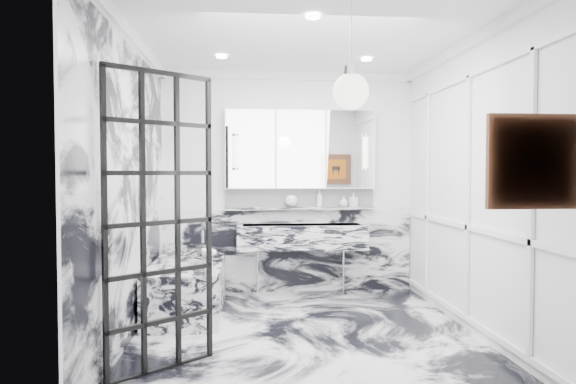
{
  "coord_description": "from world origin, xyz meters",
  "views": [
    {
      "loc": [
        -0.55,
        -4.75,
        1.52
      ],
      "look_at": [
        -0.11,
        0.5,
        1.32
      ],
      "focal_mm": 32.0,
      "sensor_mm": 36.0,
      "label": 1
    }
  ],
  "objects": [
    {
      "name": "subway_tile",
      "position": [
        0.15,
        1.78,
        1.21
      ],
      "size": [
        1.9,
        0.03,
        0.23
      ],
      "primitive_type": "cube",
      "color": "white",
      "rests_on": "wall_back"
    },
    {
      "name": "crittall_door",
      "position": [
        -1.19,
        -0.78,
        1.14
      ],
      "size": [
        0.72,
        0.57,
        2.28
      ],
      "primitive_type": null,
      "rotation": [
        0.0,
        0.0,
        0.67
      ],
      "color": "black",
      "rests_on": "floor"
    },
    {
      "name": "flower_vase",
      "position": [
        -0.91,
        0.25,
        0.61
      ],
      "size": [
        0.08,
        0.08,
        0.12
      ],
      "primitive_type": "cylinder",
      "color": "silver",
      "rests_on": "bathtub"
    },
    {
      "name": "bathtub",
      "position": [
        -1.18,
        0.9,
        0.28
      ],
      "size": [
        0.75,
        1.65,
        0.55
      ],
      "primitive_type": "cube",
      "color": "silver",
      "rests_on": "floor"
    },
    {
      "name": "face_pot",
      "position": [
        0.03,
        1.71,
        1.17
      ],
      "size": [
        0.16,
        0.16,
        0.16
      ],
      "primitive_type": "sphere",
      "color": "white",
      "rests_on": "ledge"
    },
    {
      "name": "amber_bottle",
      "position": [
        0.42,
        1.71,
        1.14
      ],
      "size": [
        0.04,
        0.04,
        0.1
      ],
      "primitive_type": "cylinder",
      "color": "#8C5919",
      "rests_on": "ledge"
    },
    {
      "name": "trough_sink",
      "position": [
        0.15,
        1.55,
        0.73
      ],
      "size": [
        1.6,
        0.45,
        0.3
      ],
      "primitive_type": "cube",
      "color": "silver",
      "rests_on": "wall_back"
    },
    {
      "name": "soap_bottle_b",
      "position": [
        0.83,
        1.71,
        1.18
      ],
      "size": [
        0.11,
        0.11,
        0.18
      ],
      "primitive_type": "imported",
      "rotation": [
        0.0,
        0.0,
        0.42
      ],
      "color": "#4C4C51",
      "rests_on": "ledge"
    },
    {
      "name": "sconce_left",
      "position": [
        -0.67,
        1.63,
        1.78
      ],
      "size": [
        0.07,
        0.07,
        0.4
      ],
      "primitive_type": "cylinder",
      "color": "white",
      "rests_on": "mirror_cabinet"
    },
    {
      "name": "soap_bottle_c",
      "position": [
        0.71,
        1.71,
        1.16
      ],
      "size": [
        0.14,
        0.14,
        0.14
      ],
      "primitive_type": "imported",
      "rotation": [
        0.0,
        0.0,
        -0.4
      ],
      "color": "silver",
      "rests_on": "ledge"
    },
    {
      "name": "floor",
      "position": [
        0.0,
        0.0,
        0.0
      ],
      "size": [
        3.6,
        3.6,
        0.0
      ],
      "primitive_type": "plane",
      "color": "silver",
      "rests_on": "ground"
    },
    {
      "name": "wall_back",
      "position": [
        0.0,
        1.8,
        1.4
      ],
      "size": [
        3.6,
        0.0,
        3.6
      ],
      "primitive_type": "plane",
      "rotation": [
        1.57,
        0.0,
        0.0
      ],
      "color": "white",
      "rests_on": "floor"
    },
    {
      "name": "wall_front",
      "position": [
        0.0,
        -1.8,
        1.4
      ],
      "size": [
        3.6,
        0.0,
        3.6
      ],
      "primitive_type": "plane",
      "rotation": [
        -1.57,
        0.0,
        0.0
      ],
      "color": "white",
      "rests_on": "floor"
    },
    {
      "name": "soap_bottle_a",
      "position": [
        0.39,
        1.71,
        1.19
      ],
      "size": [
        0.1,
        0.1,
        0.21
      ],
      "primitive_type": "imported",
      "rotation": [
        0.0,
        0.0,
        -0.21
      ],
      "color": "#8C5919",
      "rests_on": "ledge"
    },
    {
      "name": "sconce_right",
      "position": [
        0.97,
        1.63,
        1.78
      ],
      "size": [
        0.07,
        0.07,
        0.4
      ],
      "primitive_type": "cylinder",
      "color": "white",
      "rests_on": "mirror_cabinet"
    },
    {
      "name": "panel_molding",
      "position": [
        1.58,
        0.0,
        1.3
      ],
      "size": [
        0.03,
        3.4,
        2.3
      ],
      "primitive_type": "cube",
      "color": "white",
      "rests_on": "floor"
    },
    {
      "name": "wall_right",
      "position": [
        1.6,
        0.0,
        1.4
      ],
      "size": [
        0.0,
        3.6,
        3.6
      ],
      "primitive_type": "plane",
      "rotation": [
        1.57,
        0.0,
        -1.57
      ],
      "color": "white",
      "rests_on": "floor"
    },
    {
      "name": "pendant_light",
      "position": [
        0.16,
        -1.32,
        2.07
      ],
      "size": [
        0.24,
        0.24,
        0.24
      ],
      "primitive_type": "sphere",
      "color": "white",
      "rests_on": "ceiling"
    },
    {
      "name": "marble_clad_left",
      "position": [
        -1.59,
        0.0,
        1.34
      ],
      "size": [
        0.02,
        3.56,
        2.68
      ],
      "primitive_type": "cube",
      "color": "silver",
      "rests_on": "floor"
    },
    {
      "name": "artwork",
      "position": [
        1.2,
        -1.76,
        1.59
      ],
      "size": [
        0.48,
        0.05,
        0.48
      ],
      "primitive_type": "cube",
      "color": "#BE6713",
      "rests_on": "wall_front"
    },
    {
      "name": "marble_clad_back",
      "position": [
        0.0,
        1.78,
        0.53
      ],
      "size": [
        3.18,
        0.05,
        1.05
      ],
      "primitive_type": "cube",
      "color": "silver",
      "rests_on": "floor"
    },
    {
      "name": "ceiling",
      "position": [
        0.0,
        0.0,
        2.8
      ],
      "size": [
        3.6,
        3.6,
        0.0
      ],
      "primitive_type": "plane",
      "rotation": [
        3.14,
        0.0,
        0.0
      ],
      "color": "white",
      "rests_on": "wall_back"
    },
    {
      "name": "mirror_cabinet",
      "position": [
        0.15,
        1.73,
        1.82
      ],
      "size": [
        1.9,
        0.16,
        1.0
      ],
      "primitive_type": "cube",
      "color": "white",
      "rests_on": "wall_back"
    },
    {
      "name": "wall_left",
      "position": [
        -1.6,
        0.0,
        1.4
      ],
      "size": [
        0.0,
        3.6,
        3.6
      ],
      "primitive_type": "plane",
      "rotation": [
        1.57,
        0.0,
        1.57
      ],
      "color": "white",
      "rests_on": "floor"
    },
    {
      "name": "ledge",
      "position": [
        0.15,
        1.72,
        1.07
      ],
      "size": [
        1.9,
        0.14,
        0.04
      ],
      "primitive_type": "cube",
      "color": "silver",
      "rests_on": "wall_back"
    }
  ]
}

